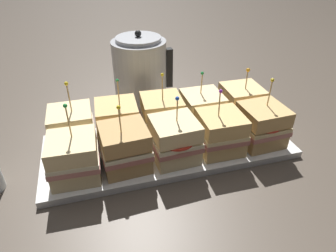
% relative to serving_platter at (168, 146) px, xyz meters
% --- Properties ---
extents(ground_plane, '(6.00, 6.00, 0.00)m').
position_rel_serving_platter_xyz_m(ground_plane, '(0.00, 0.00, -0.01)').
color(ground_plane, '#4C4238').
extents(serving_platter, '(0.65, 0.26, 0.02)m').
position_rel_serving_platter_xyz_m(serving_platter, '(0.00, 0.00, 0.00)').
color(serving_platter, white).
rests_on(serving_platter, ground_plane).
extents(sandwich_front_far_left, '(0.12, 0.12, 0.18)m').
position_rel_serving_platter_xyz_m(sandwich_front_far_left, '(-0.24, -0.06, 0.06)').
color(sandwich_front_far_left, beige).
rests_on(sandwich_front_far_left, serving_platter).
extents(sandwich_front_left, '(0.12, 0.12, 0.17)m').
position_rel_serving_platter_xyz_m(sandwich_front_left, '(-0.12, -0.06, 0.06)').
color(sandwich_front_left, tan).
rests_on(sandwich_front_left, serving_platter).
extents(sandwich_front_center, '(0.12, 0.12, 0.17)m').
position_rel_serving_platter_xyz_m(sandwich_front_center, '(-0.00, -0.06, 0.06)').
color(sandwich_front_center, beige).
rests_on(sandwich_front_center, serving_platter).
extents(sandwich_front_right, '(0.11, 0.11, 0.17)m').
position_rel_serving_platter_xyz_m(sandwich_front_right, '(0.12, -0.06, 0.06)').
color(sandwich_front_right, tan).
rests_on(sandwich_front_right, serving_platter).
extents(sandwich_front_far_right, '(0.12, 0.12, 0.18)m').
position_rel_serving_platter_xyz_m(sandwich_front_far_right, '(0.24, -0.06, 0.06)').
color(sandwich_front_far_right, tan).
rests_on(sandwich_front_far_right, serving_platter).
extents(sandwich_back_far_left, '(0.11, 0.11, 0.18)m').
position_rel_serving_platter_xyz_m(sandwich_back_far_left, '(-0.24, 0.06, 0.06)').
color(sandwich_back_far_left, beige).
rests_on(sandwich_back_far_left, serving_platter).
extents(sandwich_back_left, '(0.12, 0.12, 0.18)m').
position_rel_serving_platter_xyz_m(sandwich_back_left, '(-0.12, 0.06, 0.06)').
color(sandwich_back_left, tan).
rests_on(sandwich_back_left, serving_platter).
extents(sandwich_back_center, '(0.12, 0.12, 0.18)m').
position_rel_serving_platter_xyz_m(sandwich_back_center, '(0.00, 0.06, 0.06)').
color(sandwich_back_center, tan).
rests_on(sandwich_back_center, serving_platter).
extents(sandwich_back_right, '(0.11, 0.11, 0.17)m').
position_rel_serving_platter_xyz_m(sandwich_back_right, '(0.12, 0.06, 0.06)').
color(sandwich_back_right, beige).
rests_on(sandwich_back_right, serving_platter).
extents(sandwich_back_far_right, '(0.11, 0.11, 0.17)m').
position_rel_serving_platter_xyz_m(sandwich_back_far_right, '(0.24, 0.06, 0.06)').
color(sandwich_back_far_right, '#DBB77A').
rests_on(sandwich_back_far_right, serving_platter).
extents(kettle_steel, '(0.19, 0.17, 0.25)m').
position_rel_serving_platter_xyz_m(kettle_steel, '(-0.02, 0.27, 0.10)').
color(kettle_steel, '#B7BABF').
rests_on(kettle_steel, ground_plane).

